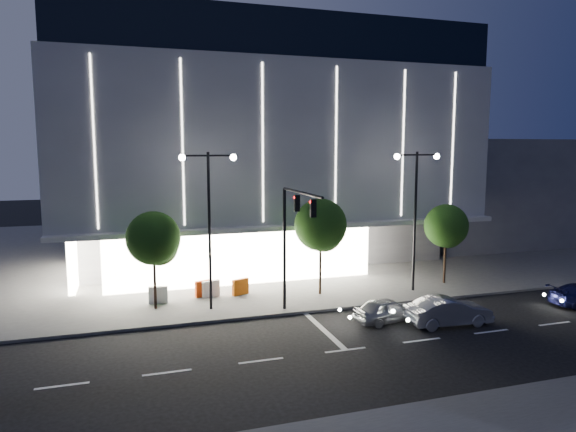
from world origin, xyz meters
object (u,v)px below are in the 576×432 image
(tree_right, at_px, (446,228))
(street_lamp_west, at_px, (209,207))
(car_second, at_px, (449,311))
(tree_mid, at_px, (321,228))
(traffic_mast, at_px, (293,228))
(barrier_b, at_px, (158,295))
(tree_left, at_px, (154,241))
(barrier_d, at_px, (211,289))
(car_lead, at_px, (388,310))
(street_lamp_east, at_px, (416,200))
(barrier_a, at_px, (204,288))
(barrier_c, at_px, (240,287))

(tree_right, bearing_deg, street_lamp_west, -176.36)
(car_second, bearing_deg, tree_mid, 35.51)
(traffic_mast, bearing_deg, car_second, -23.97)
(car_second, relative_size, barrier_b, 4.08)
(street_lamp_west, xyz_separation_m, tree_left, (-2.97, 1.02, -1.92))
(tree_right, bearing_deg, tree_mid, 180.00)
(tree_right, height_order, barrier_d, tree_right)
(tree_right, distance_m, car_lead, 9.77)
(car_lead, height_order, barrier_d, car_lead)
(street_lamp_east, bearing_deg, car_lead, -133.15)
(barrier_b, bearing_deg, tree_mid, 0.51)
(car_second, height_order, barrier_b, car_second)
(traffic_mast, relative_size, tree_mid, 1.15)
(tree_mid, height_order, car_lead, tree_mid)
(tree_left, xyz_separation_m, barrier_a, (2.94, 1.60, -3.38))
(car_lead, xyz_separation_m, barrier_b, (-11.50, 6.57, 0.00))
(tree_left, distance_m, barrier_a, 4.76)
(car_lead, height_order, car_second, car_second)
(car_lead, height_order, barrier_a, car_lead)
(tree_right, xyz_separation_m, barrier_b, (-18.82, 0.98, -3.23))
(barrier_a, bearing_deg, barrier_c, -26.59)
(tree_right, xyz_separation_m, barrier_c, (-13.83, 1.28, -3.23))
(barrier_a, bearing_deg, street_lamp_east, -29.78)
(barrier_d, bearing_deg, street_lamp_west, -116.11)
(car_second, xyz_separation_m, barrier_b, (-14.29, 7.99, -0.09))
(tree_right, bearing_deg, tree_left, 180.00)
(tree_mid, bearing_deg, street_lamp_east, -9.69)
(barrier_a, bearing_deg, tree_mid, -31.18)
(street_lamp_west, distance_m, barrier_b, 6.32)
(tree_mid, xyz_separation_m, barrier_c, (-4.83, 1.28, -3.68))
(barrier_a, xyz_separation_m, barrier_d, (0.41, -0.21, 0.00))
(traffic_mast, xyz_separation_m, barrier_a, (-4.03, 5.28, -4.38))
(car_lead, distance_m, barrier_a, 11.32)
(street_lamp_east, height_order, car_lead, street_lamp_east)
(barrier_c, bearing_deg, street_lamp_west, -155.59)
(barrier_b, bearing_deg, street_lamp_west, -29.38)
(street_lamp_west, relative_size, barrier_d, 8.18)
(tree_right, bearing_deg, traffic_mast, -162.98)
(tree_right, distance_m, barrier_d, 16.04)
(street_lamp_west, xyz_separation_m, barrier_b, (-2.79, 2.00, -5.31))
(street_lamp_west, bearing_deg, street_lamp_east, 0.00)
(traffic_mast, relative_size, car_second, 1.58)
(traffic_mast, bearing_deg, tree_left, 152.16)
(barrier_b, bearing_deg, barrier_a, 18.89)
(car_lead, bearing_deg, barrier_d, 42.01)
(traffic_mast, height_order, street_lamp_west, street_lamp_west)
(tree_left, bearing_deg, tree_mid, 0.00)
(barrier_d, bearing_deg, tree_right, -22.25)
(tree_left, height_order, barrier_d, tree_left)
(barrier_a, bearing_deg, tree_left, -169.91)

